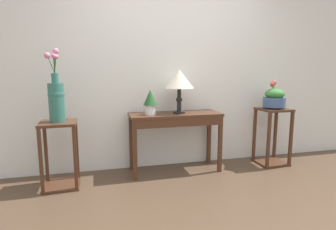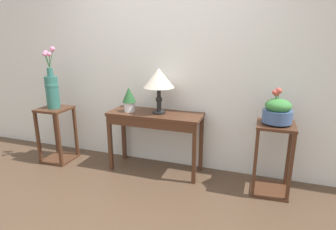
{
  "view_description": "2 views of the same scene",
  "coord_description": "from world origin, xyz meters",
  "px_view_note": "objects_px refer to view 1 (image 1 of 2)",
  "views": [
    {
      "loc": [
        -1.0,
        -2.13,
        1.32
      ],
      "look_at": [
        -0.1,
        1.33,
        0.73
      ],
      "focal_mm": 30.25,
      "sensor_mm": 36.0,
      "label": 1
    },
    {
      "loc": [
        1.18,
        -1.75,
        1.65
      ],
      "look_at": [
        0.16,
        1.2,
        0.76
      ],
      "focal_mm": 29.52,
      "sensor_mm": 36.0,
      "label": 2
    }
  ],
  "objects_px": {
    "console_table": "(176,122)",
    "table_lamp": "(179,80)",
    "pedestal_stand_left": "(60,155)",
    "pedestal_stand_right": "(272,136)",
    "flower_vase_tall_left": "(56,97)",
    "potted_plant_on_console": "(150,101)",
    "planter_bowl_wide_right": "(274,98)"
  },
  "relations": [
    {
      "from": "console_table",
      "to": "potted_plant_on_console",
      "type": "relative_size",
      "value": 3.77
    },
    {
      "from": "pedestal_stand_right",
      "to": "planter_bowl_wide_right",
      "type": "height_order",
      "value": "planter_bowl_wide_right"
    },
    {
      "from": "pedestal_stand_left",
      "to": "pedestal_stand_right",
      "type": "relative_size",
      "value": 0.95
    },
    {
      "from": "console_table",
      "to": "table_lamp",
      "type": "bearing_deg",
      "value": 25.36
    },
    {
      "from": "flower_vase_tall_left",
      "to": "table_lamp",
      "type": "bearing_deg",
      "value": 6.28
    },
    {
      "from": "pedestal_stand_right",
      "to": "planter_bowl_wide_right",
      "type": "distance_m",
      "value": 0.53
    },
    {
      "from": "potted_plant_on_console",
      "to": "pedestal_stand_right",
      "type": "relative_size",
      "value": 0.39
    },
    {
      "from": "console_table",
      "to": "pedestal_stand_right",
      "type": "height_order",
      "value": "pedestal_stand_right"
    },
    {
      "from": "console_table",
      "to": "flower_vase_tall_left",
      "type": "height_order",
      "value": "flower_vase_tall_left"
    },
    {
      "from": "console_table",
      "to": "pedestal_stand_right",
      "type": "relative_size",
      "value": 1.47
    },
    {
      "from": "console_table",
      "to": "potted_plant_on_console",
      "type": "distance_m",
      "value": 0.43
    },
    {
      "from": "potted_plant_on_console",
      "to": "planter_bowl_wide_right",
      "type": "bearing_deg",
      "value": -0.98
    },
    {
      "from": "console_table",
      "to": "flower_vase_tall_left",
      "type": "xyz_separation_m",
      "value": [
        -1.37,
        -0.13,
        0.37
      ]
    },
    {
      "from": "table_lamp",
      "to": "potted_plant_on_console",
      "type": "height_order",
      "value": "table_lamp"
    },
    {
      "from": "pedestal_stand_left",
      "to": "pedestal_stand_right",
      "type": "xyz_separation_m",
      "value": [
        2.75,
        0.09,
        0.02
      ]
    },
    {
      "from": "pedestal_stand_right",
      "to": "planter_bowl_wide_right",
      "type": "relative_size",
      "value": 2.08
    },
    {
      "from": "potted_plant_on_console",
      "to": "planter_bowl_wide_right",
      "type": "distance_m",
      "value": 1.7
    },
    {
      "from": "console_table",
      "to": "planter_bowl_wide_right",
      "type": "xyz_separation_m",
      "value": [
        1.37,
        -0.04,
        0.27
      ]
    },
    {
      "from": "pedestal_stand_left",
      "to": "table_lamp",
      "type": "bearing_deg",
      "value": 6.31
    },
    {
      "from": "table_lamp",
      "to": "pedestal_stand_right",
      "type": "relative_size",
      "value": 0.69
    },
    {
      "from": "potted_plant_on_console",
      "to": "flower_vase_tall_left",
      "type": "bearing_deg",
      "value": -173.59
    },
    {
      "from": "table_lamp",
      "to": "planter_bowl_wide_right",
      "type": "height_order",
      "value": "table_lamp"
    },
    {
      "from": "console_table",
      "to": "planter_bowl_wide_right",
      "type": "height_order",
      "value": "planter_bowl_wide_right"
    },
    {
      "from": "pedestal_stand_left",
      "to": "flower_vase_tall_left",
      "type": "bearing_deg",
      "value": 125.65
    },
    {
      "from": "flower_vase_tall_left",
      "to": "pedestal_stand_right",
      "type": "relative_size",
      "value": 1.01
    },
    {
      "from": "pedestal_stand_left",
      "to": "planter_bowl_wide_right",
      "type": "height_order",
      "value": "planter_bowl_wide_right"
    },
    {
      "from": "potted_plant_on_console",
      "to": "planter_bowl_wide_right",
      "type": "xyz_separation_m",
      "value": [
        1.7,
        -0.03,
        -0.01
      ]
    },
    {
      "from": "potted_plant_on_console",
      "to": "console_table",
      "type": "bearing_deg",
      "value": 2.65
    },
    {
      "from": "pedestal_stand_left",
      "to": "pedestal_stand_right",
      "type": "distance_m",
      "value": 2.75
    },
    {
      "from": "potted_plant_on_console",
      "to": "pedestal_stand_right",
      "type": "distance_m",
      "value": 1.78
    },
    {
      "from": "potted_plant_on_console",
      "to": "table_lamp",
      "type": "bearing_deg",
      "value": 5.92
    },
    {
      "from": "table_lamp",
      "to": "planter_bowl_wide_right",
      "type": "distance_m",
      "value": 1.35
    }
  ]
}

